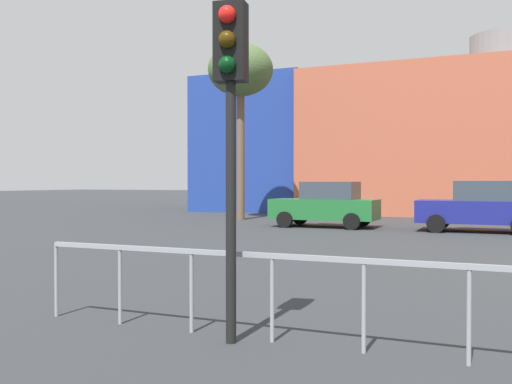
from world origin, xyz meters
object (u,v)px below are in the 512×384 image
Objects in this scene: parked_car_0 at (326,205)px; bare_tree_0 at (241,73)px; traffic_light_near_left at (230,93)px; parked_car_1 at (480,207)px.

parked_car_0 is 0.50× the size of bare_tree_0.
traffic_light_near_left is (3.87, -16.88, 1.94)m from parked_car_0.
parked_car_0 is 17.42m from traffic_light_near_left.
traffic_light_near_left reaches higher than parked_car_0.
traffic_light_near_left reaches higher than parked_car_1.
parked_car_0 is 8.64m from bare_tree_0.
parked_car_1 is 17.11m from traffic_light_near_left.
bare_tree_0 reaches higher than parked_car_0.
bare_tree_0 is at bearing -14.40° from parked_car_1.
bare_tree_0 is at bearing -164.27° from traffic_light_near_left.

